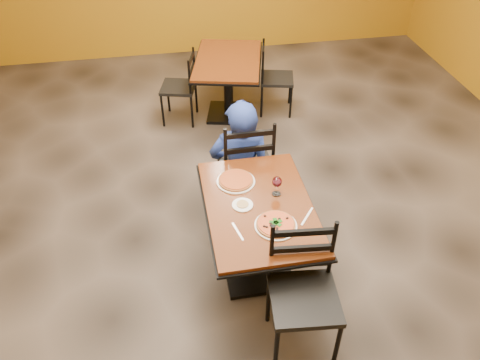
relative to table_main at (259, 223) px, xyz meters
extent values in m
cube|color=black|center=(0.00, 0.50, -0.56)|extent=(7.00, 8.00, 0.01)
cube|color=#682E10|center=(0.00, 0.00, 0.18)|extent=(0.80, 1.20, 0.03)
cube|color=black|center=(0.00, 0.00, 0.15)|extent=(0.83, 1.23, 0.02)
cylinder|color=black|center=(0.00, 0.00, -0.19)|extent=(0.12, 0.12, 0.66)
cube|color=black|center=(0.00, 0.00, -0.54)|extent=(0.55, 0.55, 0.04)
cube|color=#682E10|center=(0.17, 2.54, 0.18)|extent=(0.99, 1.26, 0.03)
cube|color=black|center=(0.17, 2.54, 0.16)|extent=(1.02, 1.30, 0.02)
cylinder|color=black|center=(0.17, 2.54, -0.19)|extent=(0.11, 0.11, 0.66)
cube|color=black|center=(0.17, 2.54, -0.54)|extent=(0.62, 0.62, 0.04)
imported|color=navy|center=(0.02, 0.87, 0.02)|extent=(0.65, 0.50, 1.15)
cylinder|color=white|center=(0.07, -0.24, 0.20)|extent=(0.31, 0.31, 0.01)
cylinder|color=#9C0C0B|center=(0.07, -0.24, 0.21)|extent=(0.28, 0.28, 0.02)
cylinder|color=white|center=(-0.13, 0.30, 0.20)|extent=(0.31, 0.31, 0.01)
cylinder|color=#B76323|center=(-0.13, 0.30, 0.21)|extent=(0.28, 0.28, 0.02)
cylinder|color=white|center=(-0.13, 0.02, 0.20)|extent=(0.16, 0.16, 0.01)
cylinder|color=tan|center=(-0.13, 0.02, 0.21)|extent=(0.09, 0.09, 0.01)
cube|color=silver|center=(-0.21, -0.25, 0.20)|extent=(0.06, 0.19, 0.00)
cube|color=silver|center=(0.32, -0.19, 0.20)|extent=(0.14, 0.17, 0.00)
camera|label=1|loc=(-0.62, -2.62, 2.64)|focal=35.86mm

